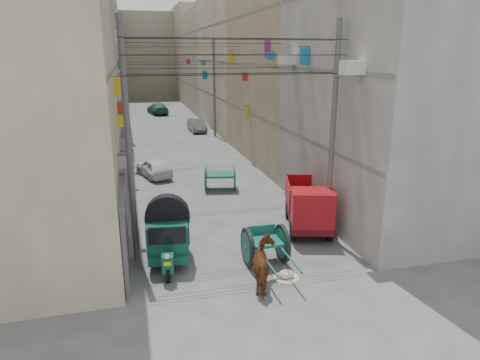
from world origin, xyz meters
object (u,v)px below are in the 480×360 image
object	(u,v)px
tonga_cart	(265,245)
horse	(265,265)
auto_rickshaw	(168,233)
distant_car_grey	(197,125)
distant_car_green	(158,108)
mini_truck	(309,210)
distant_car_white	(154,167)
second_cart	(220,176)
feed_sack	(286,274)

from	to	relation	value
tonga_cart	horse	distance (m)	1.56
auto_rickshaw	distant_car_grey	distance (m)	25.67
distant_car_green	mini_truck	bearing A→B (deg)	85.74
distant_car_grey	distant_car_white	bearing A→B (deg)	-110.63
mini_truck	second_cart	size ratio (longest dim) A/B	2.09
tonga_cart	second_cart	bearing A→B (deg)	87.77
second_cart	feed_sack	distance (m)	9.55
tonga_cart	distant_car_grey	xyz separation A→B (m)	(1.82, 26.08, -0.10)
second_cart	horse	world-z (taller)	horse
auto_rickshaw	horse	distance (m)	3.59
mini_truck	feed_sack	bearing A→B (deg)	-107.28
distant_car_white	feed_sack	bearing A→B (deg)	86.79
auto_rickshaw	horse	world-z (taller)	auto_rickshaw
second_cart	feed_sack	size ratio (longest dim) A/B	3.62
auto_rickshaw	feed_sack	size ratio (longest dim) A/B	5.22
distant_car_grey	distant_car_green	size ratio (longest dim) A/B	0.80
feed_sack	distant_car_green	distance (m)	40.23
horse	distant_car_grey	world-z (taller)	horse
feed_sack	distant_car_grey	distance (m)	27.25
distant_car_white	distant_car_green	world-z (taller)	distant_car_green
second_cart	feed_sack	xyz separation A→B (m)	(0.11, -9.53, -0.62)
horse	distant_car_white	size ratio (longest dim) A/B	0.55
tonga_cart	distant_car_white	distance (m)	12.17
feed_sack	horse	size ratio (longest dim) A/B	0.29
horse	distant_car_white	world-z (taller)	horse
mini_truck	distant_car_green	xyz separation A→B (m)	(-3.25, 37.02, -0.31)
tonga_cart	second_cart	xyz separation A→B (m)	(0.24, 8.40, 0.06)
auto_rickshaw	distant_car_grey	xyz separation A→B (m)	(4.94, 25.19, -0.49)
auto_rickshaw	horse	size ratio (longest dim) A/B	1.53
distant_car_green	auto_rickshaw	bearing A→B (deg)	77.19
tonga_cart	feed_sack	size ratio (longest dim) A/B	5.71
distant_car_grey	horse	bearing A→B (deg)	-96.92
auto_rickshaw	feed_sack	xyz separation A→B (m)	(3.48, -2.02, -0.95)
feed_sack	horse	xyz separation A→B (m)	(-0.82, -0.36, 0.61)
auto_rickshaw	feed_sack	bearing A→B (deg)	-23.17
tonga_cart	mini_truck	bearing A→B (deg)	39.26
horse	distant_car_green	distance (m)	40.58
second_cart	distant_car_green	distance (m)	30.70
mini_truck	distant_car_green	distance (m)	37.16
auto_rickshaw	distant_car_grey	size ratio (longest dim) A/B	0.75
auto_rickshaw	distant_car_grey	bearing A→B (deg)	85.90
tonga_cart	auto_rickshaw	bearing A→B (deg)	163.42
horse	auto_rickshaw	bearing A→B (deg)	-31.29
tonga_cart	distant_car_grey	world-z (taller)	tonga_cart
tonga_cart	mini_truck	size ratio (longest dim) A/B	0.76
auto_rickshaw	mini_truck	world-z (taller)	mini_truck
feed_sack	distant_car_green	bearing A→B (deg)	91.59
second_cart	auto_rickshaw	bearing A→B (deg)	-101.88
mini_truck	horse	world-z (taller)	mini_truck
second_cart	distant_car_grey	distance (m)	17.75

